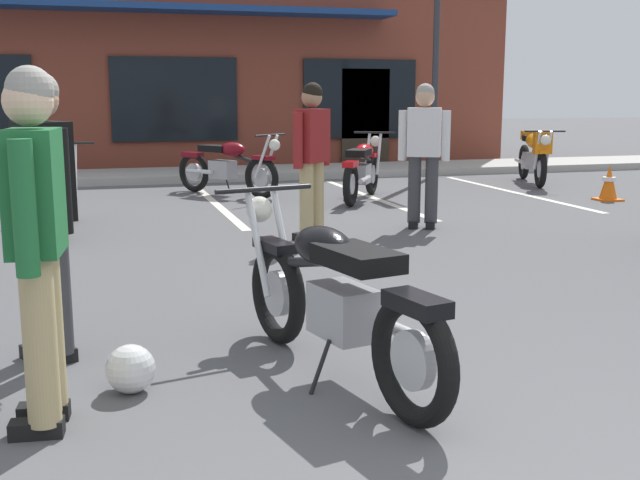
# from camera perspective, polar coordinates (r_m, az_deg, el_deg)

# --- Properties ---
(ground_plane) EXTENTS (80.00, 80.00, 0.00)m
(ground_plane) POSITION_cam_1_polar(r_m,az_deg,el_deg) (6.52, -0.90, -3.19)
(ground_plane) COLOR #515154
(sidewalk_kerb) EXTENTS (22.00, 1.80, 0.14)m
(sidewalk_kerb) POSITION_cam_1_polar(r_m,az_deg,el_deg) (14.93, -9.71, 4.71)
(sidewalk_kerb) COLOR #A8A59E
(sidewalk_kerb) RESTS_ON ground_plane
(brick_storefront_building) EXTENTS (15.00, 5.93, 4.00)m
(brick_storefront_building) POSITION_cam_1_polar(r_m,az_deg,el_deg) (19.03, -11.36, 11.72)
(brick_storefront_building) COLOR brown
(brick_storefront_building) RESTS_ON ground_plane
(painted_stall_lines) EXTENTS (9.75, 4.80, 0.01)m
(painted_stall_lines) POSITION_cam_1_polar(r_m,az_deg,el_deg) (11.40, -7.61, 2.66)
(painted_stall_lines) COLOR silver
(painted_stall_lines) RESTS_ON ground_plane
(motorcycle_foreground_classic) EXTENTS (0.86, 2.08, 0.98)m
(motorcycle_foreground_classic) POSITION_cam_1_polar(r_m,az_deg,el_deg) (4.30, 1.01, -4.09)
(motorcycle_foreground_classic) COLOR black
(motorcycle_foreground_classic) RESTS_ON ground_plane
(motorcycle_black_cruiser) EXTENTS (1.35, 1.87, 0.98)m
(motorcycle_black_cruiser) POSITION_cam_1_polar(r_m,az_deg,el_deg) (11.65, 3.11, 5.18)
(motorcycle_black_cruiser) COLOR black
(motorcycle_black_cruiser) RESTS_ON ground_plane
(motorcycle_silver_naked) EXTENTS (1.02, 2.03, 0.98)m
(motorcycle_silver_naked) POSITION_cam_1_polar(r_m,az_deg,el_deg) (14.22, 15.29, 6.06)
(motorcycle_silver_naked) COLOR black
(motorcycle_silver_naked) RESTS_ON ground_plane
(motorcycle_blue_standard) EXTENTS (0.66, 2.11, 0.98)m
(motorcycle_blue_standard) POSITION_cam_1_polar(r_m,az_deg,el_deg) (9.35, -18.36, 3.34)
(motorcycle_blue_standard) COLOR black
(motorcycle_blue_standard) RESTS_ON ground_plane
(motorcycle_green_cafe_racer) EXTENTS (1.48, 1.79, 0.98)m
(motorcycle_green_cafe_racer) POSITION_cam_1_polar(r_m,az_deg,el_deg) (12.25, -6.76, 5.39)
(motorcycle_green_cafe_racer) COLOR black
(motorcycle_green_cafe_racer) RESTS_ON ground_plane
(person_in_black_shirt) EXTENTS (0.39, 0.59, 1.68)m
(person_in_black_shirt) POSITION_cam_1_polar(r_m,az_deg,el_deg) (4.77, -19.38, 2.76)
(person_in_black_shirt) COLOR black
(person_in_black_shirt) RESTS_ON ground_plane
(person_in_shorts_foreground) EXTENTS (0.58, 0.40, 1.68)m
(person_in_shorts_foreground) POSITION_cam_1_polar(r_m,az_deg,el_deg) (9.22, 7.57, 6.74)
(person_in_shorts_foreground) COLOR black
(person_in_shorts_foreground) RESTS_ON ground_plane
(person_by_back_row) EXTENTS (0.53, 0.46, 1.68)m
(person_by_back_row) POSITION_cam_1_polar(r_m,az_deg,el_deg) (8.35, -0.60, 6.45)
(person_by_back_row) COLOR black
(person_by_back_row) RESTS_ON ground_plane
(person_near_building) EXTENTS (0.30, 0.61, 1.68)m
(person_near_building) POSITION_cam_1_polar(r_m,az_deg,el_deg) (3.75, -19.94, 0.75)
(person_near_building) COLOR black
(person_near_building) RESTS_ON ground_plane
(helmet_on_pavement) EXTENTS (0.26, 0.26, 0.26)m
(helmet_on_pavement) POSITION_cam_1_polar(r_m,az_deg,el_deg) (4.29, -13.64, -9.09)
(helmet_on_pavement) COLOR silver
(helmet_on_pavement) RESTS_ON ground_plane
(traffic_cone) EXTENTS (0.34, 0.34, 0.53)m
(traffic_cone) POSITION_cam_1_polar(r_m,az_deg,el_deg) (12.36, 20.29, 3.90)
(traffic_cone) COLOR orange
(traffic_cone) RESTS_ON ground_plane
(parking_lot_lamp_post) EXTENTS (0.24, 0.76, 4.56)m
(parking_lot_lamp_post) POSITION_cam_1_polar(r_m,az_deg,el_deg) (14.97, 8.71, 15.96)
(parking_lot_lamp_post) COLOR #2D2D33
(parking_lot_lamp_post) RESTS_ON ground_plane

